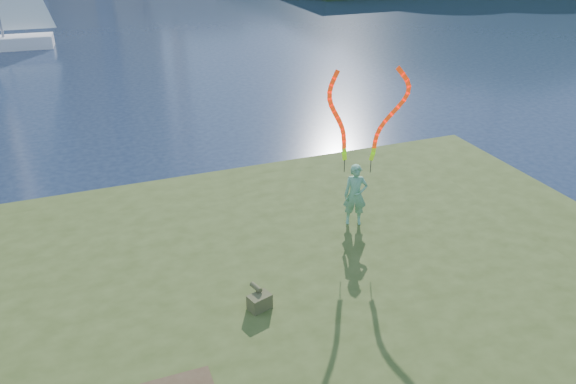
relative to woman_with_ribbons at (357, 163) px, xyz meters
name	(u,v)px	position (x,y,z in m)	size (l,w,h in m)	color
ground	(220,330)	(-3.60, -1.55, -2.26)	(320.00, 320.00, 0.00)	#18243C
woman_with_ribbons	(357,163)	(0.00, 0.00, 0.00)	(1.82, 0.79, 3.83)	#137B32
canvas_bag	(259,301)	(-2.99, -2.16, -1.31)	(0.46, 0.51, 0.38)	#443E27
sailboat	(6,23)	(-8.61, 26.64, -0.80)	(5.63, 2.00, 8.49)	white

